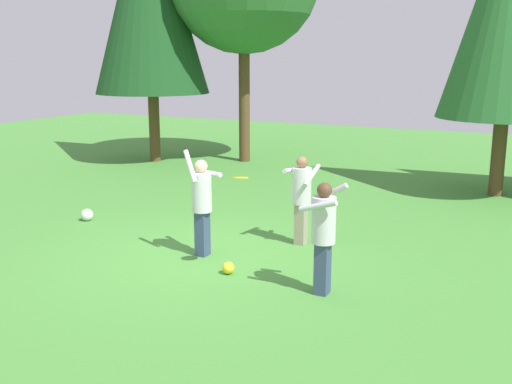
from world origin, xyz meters
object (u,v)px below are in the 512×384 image
person_thrower (202,199)px  ball_yellow (228,268)px  person_catcher (324,229)px  person_bystander (302,193)px  frisbee (239,178)px  ball_white (87,215)px

person_thrower → ball_yellow: 1.36m
person_catcher → person_bystander: size_ratio=1.01×
person_thrower → ball_yellow: (0.83, -0.60, -0.88)m
frisbee → ball_white: bearing=161.8°
person_thrower → ball_white: 3.50m
frisbee → ball_white: frisbee is taller
person_thrower → frisbee: size_ratio=5.02×
frisbee → person_bystander: bearing=83.6°
frisbee → ball_yellow: frisbee is taller
person_catcher → frisbee: bearing=-0.0°
person_bystander → ball_yellow: person_bystander is taller
person_bystander → ball_white: person_bystander is taller
person_thrower → ball_white: person_thrower is taller
ball_yellow → ball_white: bearing=160.9°
person_catcher → person_bystander: bearing=-55.8°
person_catcher → ball_white: size_ratio=6.48×
frisbee → ball_yellow: (-0.20, -0.01, -1.45)m
person_bystander → ball_white: bearing=-77.3°
person_thrower → person_bystander: (1.25, 1.33, -0.04)m
ball_yellow → person_catcher: bearing=-3.5°
person_catcher → person_bystander: person_catcher is taller
person_thrower → frisbee: bearing=0.0°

